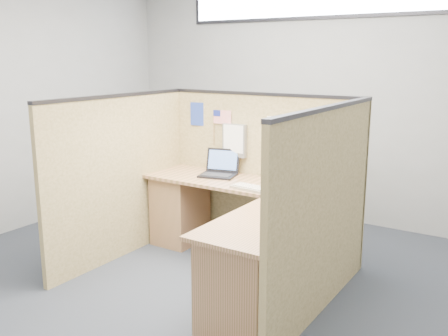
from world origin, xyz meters
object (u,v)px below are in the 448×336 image
Objects in this scene: laptop at (221,169)px; keyboard at (256,189)px; l_desk at (239,233)px; mouse at (290,193)px.

keyboard is at bearing -43.24° from laptop.
laptop reaches higher than l_desk.
mouse is at bearing -33.45° from laptop.
keyboard is 0.32m from mouse.
laptop is 3.45× the size of mouse.
keyboard is at bearing -180.00° from mouse.
l_desk is 0.40m from keyboard.
keyboard is 4.13× the size of mouse.
laptop reaches higher than mouse.
keyboard is (0.05, 0.19, 0.35)m from l_desk.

